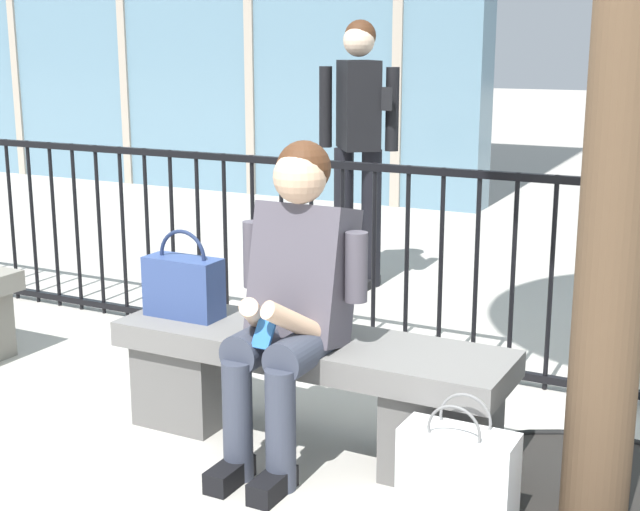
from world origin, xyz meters
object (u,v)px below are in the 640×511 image
at_px(bystander_at_railing, 358,133).
at_px(handbag_on_bench, 184,285).
at_px(seated_person_with_phone, 292,294).
at_px(stone_bench, 308,379).
at_px(shopping_bag, 458,476).

bearing_deg(bystander_at_railing, handbag_on_bench, -82.69).
bearing_deg(bystander_at_railing, seated_person_with_phone, -70.19).
xyz_separation_m(stone_bench, seated_person_with_phone, (0.00, -0.13, 0.38)).
distance_m(seated_person_with_phone, bystander_at_railing, 2.62).
bearing_deg(stone_bench, seated_person_with_phone, -88.71).
bearing_deg(stone_bench, handbag_on_bench, -179.01).
distance_m(handbag_on_bench, shopping_bag, 1.41).
xyz_separation_m(stone_bench, bystander_at_railing, (-0.88, 2.32, 0.73)).
distance_m(seated_person_with_phone, shopping_bag, 0.89).
height_order(stone_bench, seated_person_with_phone, seated_person_with_phone).
xyz_separation_m(shopping_bag, bystander_at_railing, (-1.61, 2.64, 0.83)).
height_order(handbag_on_bench, bystander_at_railing, bystander_at_railing).
distance_m(shopping_bag, bystander_at_railing, 3.20).
distance_m(stone_bench, handbag_on_bench, 0.66).
bearing_deg(shopping_bag, seated_person_with_phone, 165.21).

